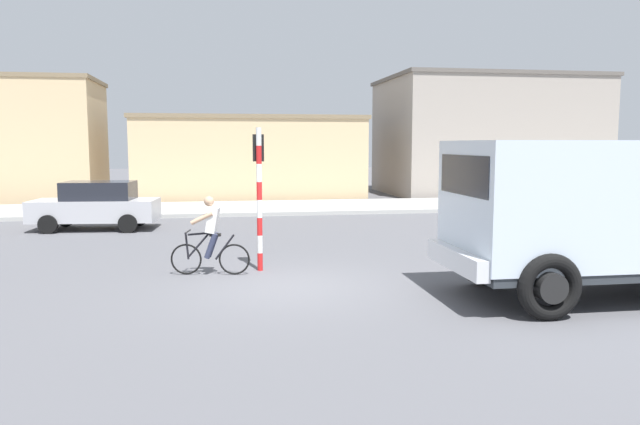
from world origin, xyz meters
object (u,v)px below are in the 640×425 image
Objects in this scene: car_red_near at (96,205)px; truck_foreground at (596,208)px; traffic_light_pole at (259,179)px; cyclist at (210,236)px.

truck_foreground is at bearing -45.13° from car_red_near.
truck_foreground is 6.89m from traffic_light_pole.
truck_foreground is at bearing -24.14° from cyclist.
cyclist is at bearing -162.97° from traffic_light_pole.
car_red_near is (-10.83, 10.88, -0.85)m from truck_foreground.
truck_foreground is 1.70× the size of traffic_light_pole.
cyclist is (-7.02, 3.15, -0.80)m from truck_foreground.
truck_foreground reaches higher than car_red_near.
cyclist reaches higher than car_red_near.
truck_foreground is 1.32× the size of car_red_near.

